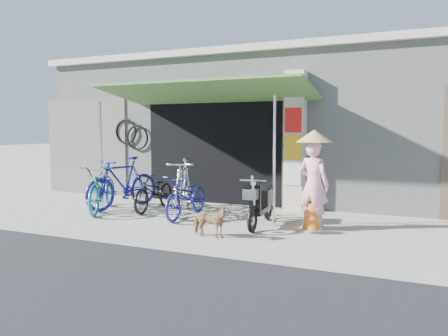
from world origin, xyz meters
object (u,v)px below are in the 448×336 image
at_px(street_dog, 209,221).
at_px(moped, 261,203).
at_px(bike_teal, 103,188).
at_px(bike_navy, 187,196).
at_px(bike_silver, 183,186).
at_px(bike_blue, 123,183).
at_px(bike_black, 155,191).
at_px(nun, 314,180).

distance_m(street_dog, moped, 1.29).
xyz_separation_m(bike_teal, bike_navy, (1.98, 0.13, -0.07)).
xyz_separation_m(bike_silver, moped, (1.87, -0.45, -0.16)).
bearing_deg(bike_blue, bike_navy, 6.21).
distance_m(bike_black, nun, 3.57).
distance_m(bike_blue, moped, 3.41).
height_order(bike_black, bike_silver, bike_silver).
xyz_separation_m(street_dog, nun, (1.40, 1.32, 0.60)).
bearing_deg(bike_black, bike_teal, -155.78).
bearing_deg(bike_blue, bike_black, 21.66).
relative_size(bike_teal, bike_silver, 1.00).
height_order(bike_silver, moped, bike_silver).
relative_size(bike_silver, moped, 1.19).
bearing_deg(street_dog, moped, -21.66).
bearing_deg(nun, bike_navy, 16.80).
bearing_deg(moped, bike_black, 164.64).
height_order(bike_navy, nun, nun).
xyz_separation_m(bike_black, bike_silver, (0.74, -0.04, 0.16)).
distance_m(bike_black, street_dog, 2.72).
xyz_separation_m(bike_navy, street_dog, (1.12, -1.30, -0.16)).
relative_size(bike_navy, nun, 0.93).
relative_size(bike_blue, nun, 1.09).
bearing_deg(bike_silver, bike_black, 157.23).
height_order(bike_silver, nun, nun).
distance_m(bike_blue, bike_silver, 1.51).
distance_m(bike_teal, bike_navy, 1.98).
height_order(bike_teal, bike_blue, bike_blue).
relative_size(bike_blue, bike_navy, 1.16).
height_order(bike_silver, street_dog, bike_silver).
distance_m(bike_teal, bike_black, 1.10).
bearing_deg(nun, bike_black, 10.51).
bearing_deg(street_dog, bike_blue, 61.12).
height_order(bike_teal, moped, bike_teal).
height_order(bike_teal, bike_silver, bike_silver).
bearing_deg(bike_silver, moped, -33.20).
bearing_deg(bike_navy, nun, -1.01).
height_order(bike_teal, nun, nun).
bearing_deg(moped, bike_teal, 175.69).
bearing_deg(nun, bike_silver, 9.77).
bearing_deg(nun, bike_teal, 18.32).
distance_m(bike_black, bike_navy, 1.07).
xyz_separation_m(bike_blue, moped, (3.38, -0.41, -0.16)).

